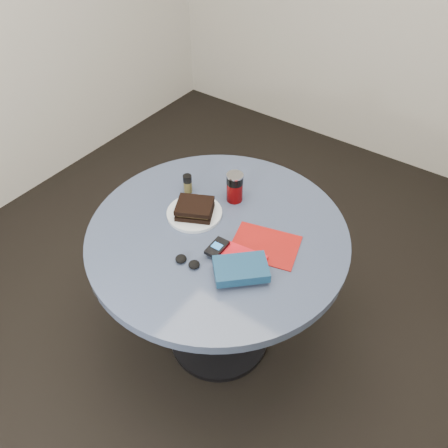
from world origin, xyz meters
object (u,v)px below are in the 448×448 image
Objects in this scene: headphones at (187,262)px; red_book at (241,259)px; soda_can at (235,187)px; mp3_player at (217,247)px; sandwich at (195,209)px; plate at (194,213)px; pepper_grinder at (188,184)px; magazine at (265,245)px; novel at (241,269)px; table at (218,259)px.

red_book is at bearing 39.12° from headphones.
soda_can is 0.30m from mp3_player.
headphones is (0.06, -0.38, -0.05)m from soda_can.
sandwich is 0.25m from headphones.
plate is 0.30m from red_book.
sandwich is 0.30m from red_book.
pepper_grinder is (-0.11, 0.10, 0.04)m from plate.
mp3_player is at bearing -149.06° from magazine.
magazine is 0.17m from novel.
pepper_grinder reaches higher than magazine.
magazine is at bearing 48.49° from novel.
magazine is (0.31, 0.02, -0.04)m from sandwich.
soda_can is at bearing 132.83° from magazine.
headphones is at bearing 155.65° from novel.
novel is at bearing -17.56° from mp3_player.
table is at bearing -74.90° from soda_can.
headphones is (-0.15, -0.12, 0.00)m from red_book.
pepper_grinder is at bearing 128.58° from headphones.
magazine is at bearing 52.94° from headphones.
headphones is (0.25, -0.31, -0.03)m from pepper_grinder.
plate is 0.03m from sandwich.
pepper_grinder is 0.89× the size of mp3_player.
red_book is at bearing 8.74° from mp3_player.
soda_can is at bearing 121.04° from red_book.
soda_can reaches higher than pepper_grinder.
pepper_grinder is 0.46× the size of novel.
soda_can is 0.70× the size of novel.
table is at bearing 102.06° from novel.
plate is 1.20× the size of novel.
mp3_player reaches higher than headphones.
mp3_player is at bearing -34.57° from pepper_grinder.
mp3_player is (-0.09, -0.01, 0.01)m from red_book.
table is 0.30m from soda_can.
sandwich is 1.90× the size of mp3_player.
pepper_grinder is 0.35× the size of magazine.
pepper_grinder reaches higher than sandwich.
plate is 1.72× the size of soda_can.
table is 6.13× the size of red_book.
sandwich is at bearing 111.27° from novel.
soda_can is 0.41m from novel.
magazine is at bearing 3.99° from sandwich.
sandwich is at bearing 168.93° from magazine.
red_book is 0.90× the size of novel.
table is 5.66× the size of sandwich.
red_book is 0.10m from mp3_player.
sandwich is 0.35m from novel.
magazine is (0.24, -0.15, -0.06)m from soda_can.
novel is 1.83× the size of headphones.
plate is 0.19m from soda_can.
mp3_player is at bearing -54.81° from table.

